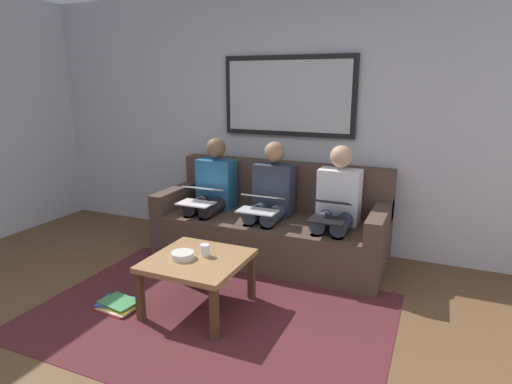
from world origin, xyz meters
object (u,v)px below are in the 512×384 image
object	(u,v)px
magazine_stack	(118,305)
framed_mirror	(288,96)
person_middle	(270,198)
laptop_white	(200,195)
bowl	(183,255)
laptop_silver	(260,203)
person_left	(336,205)
couch	(273,225)
coffee_table	(198,265)
person_right	(212,191)
cup	(205,250)
laptop_black	(330,210)

from	to	relation	value
magazine_stack	framed_mirror	bearing A→B (deg)	-110.76
person_middle	laptop_white	xyz separation A→B (m)	(0.64, 0.24, 0.02)
bowl	laptop_white	xyz separation A→B (m)	(0.42, -0.96, 0.19)
laptop_silver	person_left	bearing A→B (deg)	-158.88
couch	person_middle	bearing A→B (deg)	90.00
person_left	coffee_table	bearing A→B (deg)	56.22
person_right	person_left	bearing A→B (deg)	180.00
person_left	laptop_silver	bearing A→B (deg)	21.12
magazine_stack	person_right	bearing A→B (deg)	-92.54
cup	framed_mirror	bearing A→B (deg)	-93.55
framed_mirror	magazine_stack	size ratio (longest dim) A/B	4.09
coffee_table	cup	world-z (taller)	cup
framed_mirror	magazine_stack	world-z (taller)	framed_mirror
laptop_black	person_right	bearing A→B (deg)	-10.40
person_left	laptop_white	world-z (taller)	person_left
couch	laptop_silver	distance (m)	0.44
framed_mirror	cup	xyz separation A→B (m)	(0.10, 1.55, -1.09)
person_left	framed_mirror	bearing A→B (deg)	-35.52
laptop_white	magazine_stack	distance (m)	1.30
couch	person_right	world-z (taller)	person_right
bowl	person_middle	xyz separation A→B (m)	(-0.22, -1.20, 0.17)
coffee_table	laptop_black	distance (m)	1.22
person_left	laptop_silver	xyz separation A→B (m)	(0.64, 0.25, 0.02)
couch	magazine_stack	bearing A→B (deg)	64.38
laptop_silver	laptop_white	size ratio (longest dim) A/B	0.99
laptop_black	cup	bearing A→B (deg)	49.30
laptop_silver	laptop_black	bearing A→B (deg)	-178.90
coffee_table	person_left	xyz separation A→B (m)	(-0.77, -1.15, 0.25)
person_left	laptop_black	bearing A→B (deg)	90.00
person_right	magazine_stack	size ratio (longest dim) A/B	3.39
person_right	laptop_white	world-z (taller)	person_right
laptop_silver	magazine_stack	distance (m)	1.47
cup	laptop_silver	distance (m)	0.86
framed_mirror	coffee_table	xyz separation A→B (m)	(0.13, 1.61, -1.19)
bowl	laptop_white	distance (m)	1.06
laptop_black	laptop_silver	size ratio (longest dim) A/B	1.05
coffee_table	person_middle	size ratio (longest dim) A/B	0.61
bowl	laptop_black	world-z (taller)	laptop_black
framed_mirror	laptop_silver	bearing A→B (deg)	90.00
couch	person_right	xyz separation A→B (m)	(0.64, 0.07, 0.30)
person_left	laptop_black	xyz separation A→B (m)	(0.00, 0.23, 0.02)
person_right	bowl	bearing A→B (deg)	109.14
coffee_table	laptop_black	size ratio (longest dim) A/B	1.84
coffee_table	bowl	bearing A→B (deg)	28.89
laptop_silver	person_right	world-z (taller)	person_right
person_middle	magazine_stack	xyz separation A→B (m)	(0.70, 1.40, -0.58)
laptop_black	person_middle	xyz separation A→B (m)	(0.64, -0.23, -0.02)
framed_mirror	person_right	bearing A→B (deg)	35.52
bowl	laptop_silver	world-z (taller)	laptop_silver
laptop_black	magazine_stack	size ratio (longest dim) A/B	1.12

